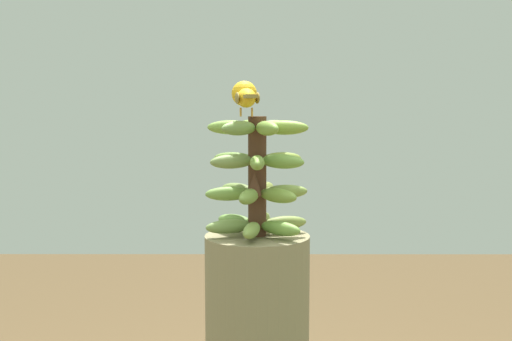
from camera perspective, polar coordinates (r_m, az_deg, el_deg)
The scene contains 2 objects.
banana_bunch at distance 1.55m, azimuth -0.00°, elevation -0.57°, with size 0.27×0.27×0.30m.
perched_bird at distance 1.52m, azimuth -1.12°, elevation 6.93°, with size 0.22×0.07×0.09m.
Camera 1 is at (-1.54, -0.00, 1.33)m, focal length 43.22 mm.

